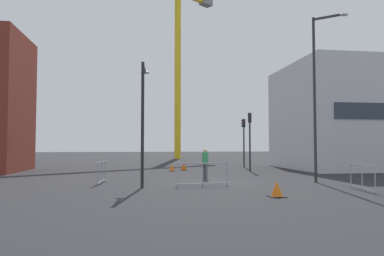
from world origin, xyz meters
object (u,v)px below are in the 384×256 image
Objects in this scene: streetlamp_short at (143,111)px; traffic_cone_by_barrier at (184,167)px; streetlamp_tall at (318,86)px; traffic_cone_on_verge at (172,168)px; construction_crane at (175,44)px; traffic_light_corner at (250,132)px; pedestrian_walking at (205,161)px; traffic_light_verge at (244,135)px; traffic_cone_striped at (277,190)px.

streetlamp_short is 9.63× the size of traffic_cone_by_barrier.
streetlamp_tall reaches higher than traffic_cone_on_verge.
construction_crane is 4.29× the size of streetlamp_short.
traffic_light_corner is at bearing -9.48° from traffic_cone_on_verge.
streetlamp_tall reaches higher than pedestrian_walking.
streetlamp_short is at bearing -97.91° from construction_crane.
traffic_light_corner reaches higher than pedestrian_walking.
traffic_light_verge is 0.97× the size of traffic_light_corner.
traffic_cone_striped is at bearing -102.95° from traffic_light_corner.
pedestrian_walking is (-4.25, -5.41, -1.83)m from traffic_light_corner.
streetlamp_tall is 8.99m from streetlamp_short.
pedestrian_walking is at bearing -87.05° from traffic_cone_by_barrier.
traffic_cone_on_verge is (-2.68, 13.40, -0.03)m from traffic_cone_striped.
construction_crane is 35.28m from streetlamp_short.
construction_crane is at bearing 97.57° from traffic_light_corner.
construction_crane is 39.67m from traffic_cone_striped.
traffic_cone_striped is (-3.75, -17.02, -2.48)m from traffic_light_verge.
traffic_light_corner is (-0.88, -4.55, 0.07)m from traffic_light_verge.
streetlamp_tall is at bearing -82.32° from construction_crane.
traffic_cone_striped is 1.11× the size of traffic_cone_on_verge.
traffic_light_verge is at bearing 79.09° from traffic_light_corner.
traffic_cone_striped reaches higher than traffic_cone_by_barrier.
traffic_light_corner is 7.22× the size of traffic_cone_by_barrier.
construction_crane is 45.84× the size of traffic_cone_on_verge.
construction_crane is 5.88× the size of traffic_light_verge.
streetlamp_tall is 2.01× the size of traffic_light_corner.
traffic_light_corner reaches higher than traffic_cone_on_verge.
streetlamp_short is at bearing -102.65° from traffic_cone_on_verge.
traffic_light_corner is at bearing -20.06° from traffic_cone_by_barrier.
pedestrian_walking is 7.14m from traffic_cone_by_barrier.
streetlamp_short is 3.30× the size of pedestrian_walking.
traffic_light_corner reaches higher than traffic_cone_by_barrier.
construction_crane is 41.33× the size of traffic_cone_by_barrier.
streetlamp_tall is at bearing 4.44° from streetlamp_short.
pedestrian_walking is 7.23m from traffic_cone_striped.
pedestrian_walking is 2.92× the size of traffic_cone_by_barrier.
traffic_light_verge is 7.79m from traffic_cone_on_verge.
traffic_light_verge is at bearing 29.41° from traffic_cone_on_verge.
streetlamp_tall reaches higher than traffic_light_verge.
streetlamp_tall is 1.51× the size of streetlamp_short.
streetlamp_tall is 14.53× the size of traffic_cone_by_barrier.
traffic_light_verge is at bearing 77.59° from traffic_cone_striped.
pedestrian_walking is (-1.07, -29.36, -15.01)m from construction_crane.
traffic_cone_by_barrier is at bearing 39.13° from traffic_cone_on_verge.
traffic_light_corner reaches higher than traffic_light_verge.
streetlamp_short is 15.82m from traffic_light_verge.
traffic_cone_striped is (-2.87, -12.47, -2.55)m from traffic_light_corner.
streetlamp_short is at bearing -106.59° from traffic_cone_by_barrier.
construction_crane is at bearing 97.68° from streetlamp_tall.
streetlamp_short is at bearing -175.56° from streetlamp_tall.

